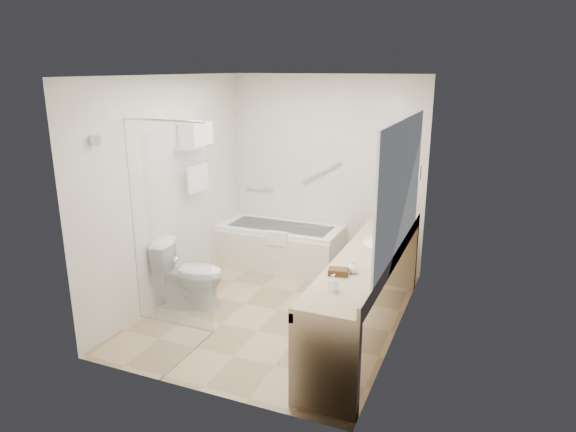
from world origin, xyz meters
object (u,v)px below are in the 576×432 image
at_px(toilet, 190,274).
at_px(water_bottle_left, 388,227).
at_px(amenity_basket, 338,272).
at_px(vanity_counter, 368,275).
at_px(bathtub, 280,246).

bearing_deg(toilet, water_bottle_left, -83.09).
height_order(amenity_basket, water_bottle_left, water_bottle_left).
height_order(vanity_counter, amenity_basket, vanity_counter).
relative_size(vanity_counter, amenity_basket, 16.27).
bearing_deg(water_bottle_left, vanity_counter, -93.57).
bearing_deg(water_bottle_left, amenity_basket, -97.46).
bearing_deg(vanity_counter, toilet, -177.00).
bearing_deg(water_bottle_left, toilet, -159.03).
relative_size(bathtub, toilet, 2.11).
distance_m(bathtub, amenity_basket, 2.50).
bearing_deg(amenity_basket, water_bottle_left, 82.54).
height_order(bathtub, amenity_basket, amenity_basket).
bearing_deg(toilet, vanity_counter, -101.07).
xyz_separation_m(bathtub, vanity_counter, (1.52, -1.39, 0.36)).
distance_m(toilet, amenity_basket, 1.98).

